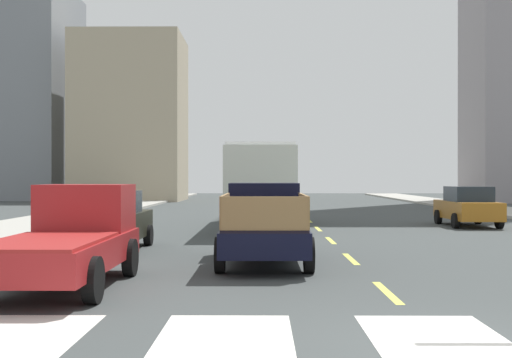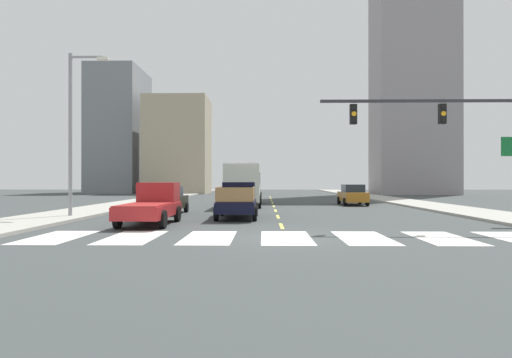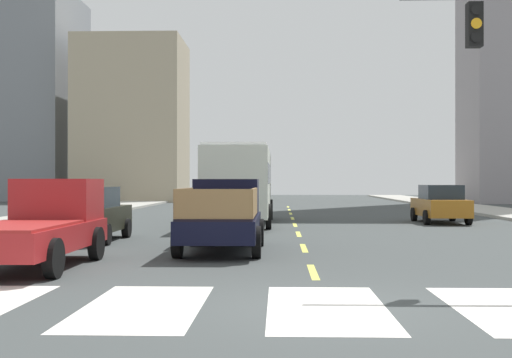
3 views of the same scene
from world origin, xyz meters
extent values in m
plane|color=#3B4040|center=(0.00, 0.00, 0.00)|extent=(160.00, 160.00, 0.00)
cube|color=#A4A298|center=(-12.24, 18.00, 0.07)|extent=(3.98, 110.00, 0.15)
cube|color=silver|center=(-2.79, 0.00, 0.00)|extent=(1.79, 3.85, 0.01)
cube|color=silver|center=(0.00, 0.00, 0.00)|extent=(1.79, 3.85, 0.01)
cube|color=#D4D24E|center=(0.00, 4.00, 0.00)|extent=(0.16, 2.40, 0.01)
cube|color=#D4D24E|center=(0.00, 9.00, 0.00)|extent=(0.16, 2.40, 0.01)
cube|color=#D4D24E|center=(0.00, 14.00, 0.00)|extent=(0.16, 2.40, 0.01)
cube|color=#D4D24E|center=(0.00, 19.00, 0.00)|extent=(0.16, 2.40, 0.01)
cube|color=#D4D24E|center=(0.00, 24.00, 0.00)|extent=(0.16, 2.40, 0.01)
cube|color=#D4D24E|center=(0.00, 29.00, 0.00)|extent=(0.16, 2.40, 0.01)
cube|color=#D4D24E|center=(0.00, 34.00, 0.00)|extent=(0.16, 2.40, 0.01)
cube|color=#D4D24E|center=(0.00, 39.00, 0.00)|extent=(0.16, 2.40, 0.01)
cube|color=black|center=(-2.24, 8.00, 0.68)|extent=(1.96, 5.20, 0.56)
cube|color=black|center=(-2.24, 9.70, 1.46)|extent=(1.84, 1.60, 1.00)
cube|color=#19232D|center=(-2.24, 10.14, 1.64)|extent=(1.72, 0.08, 0.56)
cube|color=black|center=(-2.24, 7.05, 0.99)|extent=(1.84, 3.30, 0.06)
cylinder|color=black|center=(-3.22, 9.56, 0.40)|extent=(0.22, 0.80, 0.80)
cylinder|color=black|center=(-1.26, 9.56, 0.40)|extent=(0.22, 0.80, 0.80)
cylinder|color=black|center=(-3.22, 6.44, 0.40)|extent=(0.22, 0.80, 0.80)
cylinder|color=black|center=(-1.26, 6.44, 0.40)|extent=(0.22, 0.80, 0.80)
cube|color=olive|center=(-3.15, 7.05, 1.37)|extent=(0.06, 3.17, 0.70)
cube|color=olive|center=(-1.34, 7.05, 1.37)|extent=(0.06, 3.17, 0.70)
cube|color=olive|center=(-2.24, 5.46, 1.37)|extent=(1.80, 0.06, 0.70)
cube|color=#A32022|center=(-6.09, 4.40, 0.68)|extent=(1.96, 5.20, 0.56)
cube|color=#A32022|center=(-6.09, 6.10, 1.46)|extent=(1.84, 1.60, 1.00)
cube|color=#19232D|center=(-6.09, 6.54, 1.64)|extent=(1.72, 0.08, 0.56)
cube|color=maroon|center=(-6.09, 3.45, 0.99)|extent=(1.84, 3.30, 0.06)
cylinder|color=black|center=(-7.07, 5.96, 0.40)|extent=(0.22, 0.80, 0.80)
cylinder|color=black|center=(-5.11, 5.96, 0.40)|extent=(0.22, 0.80, 0.80)
cylinder|color=black|center=(-5.11, 2.84, 0.40)|extent=(0.22, 0.80, 0.80)
cube|color=silver|center=(-2.35, 19.30, 1.85)|extent=(2.50, 10.80, 2.70)
cube|color=#19232D|center=(-2.35, 19.30, 2.20)|extent=(2.52, 9.94, 0.80)
cube|color=silver|center=(-2.35, 19.30, 3.26)|extent=(2.40, 10.37, 0.12)
cylinder|color=black|center=(-3.60, 22.65, 0.50)|extent=(0.22, 1.00, 1.00)
cylinder|color=black|center=(-1.10, 22.65, 0.50)|extent=(0.22, 1.00, 1.00)
cylinder|color=black|center=(-3.60, 16.33, 0.50)|extent=(0.22, 1.00, 1.00)
cylinder|color=black|center=(-1.10, 16.33, 0.50)|extent=(0.22, 1.00, 1.00)
cube|color=black|center=(-6.72, 10.97, 0.70)|extent=(1.80, 4.40, 0.76)
cube|color=#1E2833|center=(-6.72, 10.82, 1.40)|extent=(1.58, 2.11, 0.64)
cylinder|color=black|center=(-7.62, 12.33, 0.32)|extent=(0.22, 0.64, 0.64)
cylinder|color=black|center=(-5.82, 12.33, 0.32)|extent=(0.22, 0.64, 0.64)
cylinder|color=black|center=(-7.62, 9.60, 0.32)|extent=(0.22, 0.64, 0.64)
cylinder|color=black|center=(-5.82, 9.60, 0.32)|extent=(0.22, 0.64, 0.64)
cube|color=#A8661C|center=(6.60, 20.64, 0.70)|extent=(1.80, 4.40, 0.76)
cube|color=#1E2833|center=(6.60, 20.49, 1.40)|extent=(1.58, 2.11, 0.64)
cylinder|color=black|center=(5.70, 22.01, 0.32)|extent=(0.22, 0.64, 0.64)
cylinder|color=black|center=(7.50, 22.01, 0.32)|extent=(0.22, 0.64, 0.64)
cylinder|color=black|center=(5.70, 19.28, 0.32)|extent=(0.22, 0.64, 0.64)
cylinder|color=black|center=(7.50, 19.28, 0.32)|extent=(0.22, 0.64, 0.64)
cube|color=black|center=(2.96, 2.63, 4.85)|extent=(0.28, 0.24, 0.84)
cylinder|color=black|center=(2.96, 2.50, 5.11)|extent=(0.20, 0.04, 0.20)
cylinder|color=orange|center=(2.96, 2.50, 4.85)|extent=(0.20, 0.04, 0.20)
cylinder|color=black|center=(2.96, 2.50, 4.59)|extent=(0.20, 0.04, 0.20)
cube|color=gray|center=(-24.87, 56.28, 10.21)|extent=(7.86, 11.68, 20.42)
cube|color=tan|center=(-14.26, 52.29, 7.47)|extent=(9.56, 8.39, 14.93)
camera|label=1|loc=(-2.30, -8.20, 2.11)|focal=46.66mm
camera|label=2|loc=(-0.81, -15.68, 2.08)|focal=30.51mm
camera|label=3|loc=(-0.73, -10.22, 1.92)|focal=47.49mm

